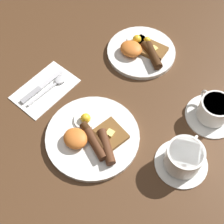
% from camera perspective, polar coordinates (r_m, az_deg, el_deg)
% --- Properties ---
extents(ground_plane, '(3.00, 3.00, 0.00)m').
position_cam_1_polar(ground_plane, '(0.90, -3.54, -4.74)').
color(ground_plane, '#4C301C').
extents(breakfast_plate_near, '(0.27, 0.27, 0.05)m').
position_cam_1_polar(breakfast_plate_near, '(0.88, -3.55, -4.56)').
color(breakfast_plate_near, white).
rests_on(breakfast_plate_near, ground_plane).
extents(breakfast_plate_far, '(0.23, 0.23, 0.05)m').
position_cam_1_polar(breakfast_plate_far, '(1.07, 5.46, 11.08)').
color(breakfast_plate_far, white).
rests_on(breakfast_plate_far, ground_plane).
extents(teacup_near, '(0.14, 0.15, 0.08)m').
position_cam_1_polar(teacup_near, '(0.85, 12.96, -8.21)').
color(teacup_near, white).
rests_on(teacup_near, ground_plane).
extents(teacup_far, '(0.15, 0.15, 0.07)m').
position_cam_1_polar(teacup_far, '(0.95, 18.06, 0.26)').
color(teacup_far, white).
rests_on(teacup_far, ground_plane).
extents(napkin, '(0.13, 0.20, 0.01)m').
position_cam_1_polar(napkin, '(1.00, -12.13, 4.16)').
color(napkin, white).
rests_on(napkin, ground_plane).
extents(knife, '(0.03, 0.17, 0.01)m').
position_cam_1_polar(knife, '(1.00, -13.07, 4.31)').
color(knife, silver).
rests_on(knife, napkin).
extents(spoon, '(0.03, 0.16, 0.01)m').
position_cam_1_polar(spoon, '(1.00, -10.06, 5.35)').
color(spoon, silver).
rests_on(spoon, napkin).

